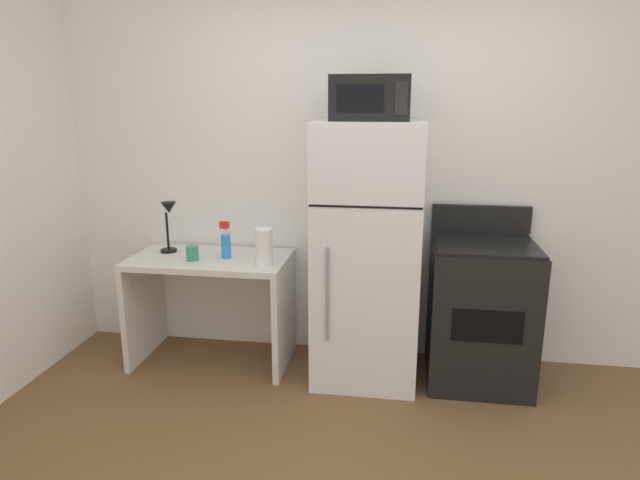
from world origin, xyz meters
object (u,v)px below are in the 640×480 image
Objects in this scene: coffee_mug at (192,253)px; oven_range at (480,312)px; paper_towel_roll at (264,247)px; spray_bottle at (226,243)px; desk_lamp at (169,218)px; microwave at (371,98)px; desk at (211,290)px; refrigerator at (367,254)px.

oven_range is at bearing 2.81° from coffee_mug.
paper_towel_roll is 0.50m from coffee_mug.
desk_lamp is at bearing 170.33° from spray_bottle.
microwave is (1.14, 0.04, 0.98)m from coffee_mug.
paper_towel_roll is at bearing -174.28° from oven_range.
spray_bottle is (0.42, -0.07, -0.14)m from desk_lamp.
oven_range reaches higher than paper_towel_roll.
spray_bottle is at bearing -3.70° from desk.
paper_towel_roll is at bearing -172.09° from microwave.
desk is 0.35m from spray_bottle.
desk_lamp is at bearing 144.17° from coffee_mug.
desk is 0.57m from desk_lamp.
paper_towel_roll is 0.15× the size of refrigerator.
paper_towel_roll is 1.12m from microwave.
coffee_mug is at bearing -156.69° from spray_bottle.
oven_range is at bearing 2.07° from refrigerator.
spray_bottle reaches higher than coffee_mug.
spray_bottle is 0.23m from coffee_mug.
spray_bottle is (-0.30, 0.13, -0.02)m from paper_towel_roll.
coffee_mug is (-0.20, -0.09, -0.05)m from spray_bottle.
refrigerator is at bearing -177.93° from oven_range.
refrigerator reaches higher than coffee_mug.
microwave is 0.42× the size of oven_range.
oven_range reaches higher than desk.
desk is at bearing 177.27° from microwave.
microwave is at bearing -4.81° from desk_lamp.
refrigerator is at bearing -3.92° from desk_lamp.
refrigerator reaches higher than oven_range.
desk_lamp is 0.77× the size of microwave.
spray_bottle reaches higher than paper_towel_roll.
microwave reaches higher than desk.
microwave reaches higher than oven_range.
paper_towel_roll is 0.65m from refrigerator.
oven_range is at bearing 5.72° from paper_towel_roll.
desk is 0.31m from coffee_mug.
refrigerator is 3.59× the size of microwave.
desk_lamp is 1.37m from refrigerator.
microwave is 1.50m from oven_range.
coffee_mug is 0.09× the size of oven_range.
oven_range reaches higher than spray_bottle.
microwave is (1.06, -0.05, 1.26)m from desk.
oven_range is (1.66, 0.00, -0.38)m from spray_bottle.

